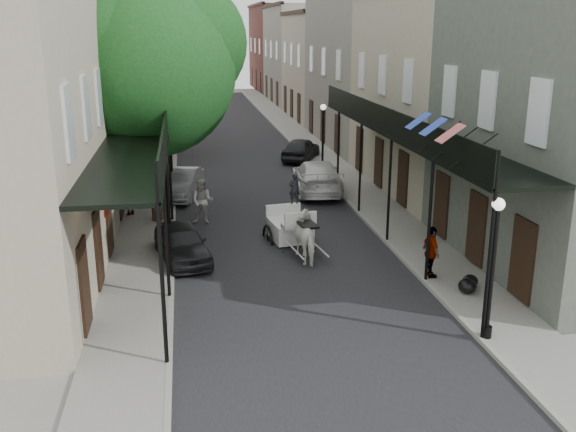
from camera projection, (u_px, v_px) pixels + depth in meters
name	position (u px, v px, depth m)	size (l,w,h in m)	color
ground	(315.00, 319.00, 17.83)	(140.00, 140.00, 0.00)	gray
road	(245.00, 169.00, 36.76)	(8.00, 90.00, 0.01)	black
sidewalk_left	(156.00, 171.00, 35.98)	(2.20, 90.00, 0.12)	gray
sidewalk_right	(330.00, 165.00, 37.51)	(2.20, 90.00, 0.12)	gray
building_row_left	(103.00, 66.00, 43.43)	(5.00, 80.00, 10.50)	#ABA189
building_row_right	(349.00, 64.00, 46.07)	(5.00, 80.00, 10.50)	gray
gallery_left	(143.00, 138.00, 22.55)	(2.20, 18.05, 4.88)	black
gallery_right	(404.00, 131.00, 24.03)	(2.20, 18.05, 4.88)	black
tree_near	(159.00, 62.00, 24.98)	(7.31, 6.80, 9.63)	#382619
tree_far	(166.00, 61.00, 38.42)	(6.45, 6.00, 8.61)	#382619
lamppost_right_near	(492.00, 267.00, 15.98)	(0.32, 0.32, 3.71)	black
lamppost_left	(165.00, 199.00, 22.30)	(0.32, 0.32, 3.71)	black
lamppost_right_far	(323.00, 137.00, 34.92)	(0.32, 0.32, 3.71)	black
horse	(309.00, 237.00, 22.17)	(0.88, 1.93, 1.63)	white
carriage	(287.00, 211.00, 24.43)	(1.88, 2.58, 2.73)	black
pedestrian_walking	(203.00, 201.00, 26.24)	(0.93, 0.72, 1.90)	#B1B2A8
pedestrian_sidewalk_left	(129.00, 196.00, 27.11)	(1.04, 0.60, 1.61)	gray
pedestrian_sidewalk_right	(431.00, 252.00, 20.27)	(0.98, 0.41, 1.68)	gray
car_left_near	(182.00, 243.00, 22.12)	(1.52, 3.78, 1.29)	black
car_left_mid	(181.00, 184.00, 30.34)	(1.44, 4.13, 1.36)	gray
car_left_far	(186.00, 126.00, 48.93)	(1.97, 4.27, 1.19)	black
car_right_near	(317.00, 177.00, 31.32)	(2.20, 5.41, 1.57)	silver
car_right_far	(301.00, 149.00, 38.89)	(1.65, 4.11, 1.40)	black
trash_bags	(468.00, 284.00, 19.36)	(0.81, 0.96, 0.47)	black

